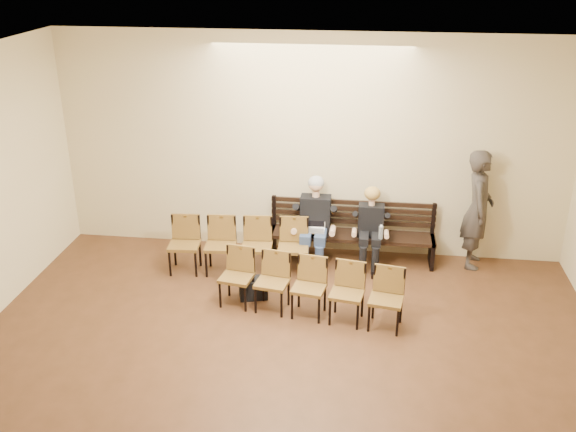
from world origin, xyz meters
name	(u,v)px	position (x,y,z in m)	size (l,w,h in m)	color
room_walls	(266,200)	(0.00, 0.79, 2.54)	(8.02, 10.01, 3.51)	beige
bench	(351,247)	(0.70, 4.65, 0.23)	(2.60, 0.90, 0.45)	black
seated_man	(315,221)	(0.13, 4.53, 0.70)	(0.58, 0.80, 1.39)	black
seated_woman	(370,231)	(0.99, 4.53, 0.57)	(0.49, 0.68, 1.14)	black
laptop	(314,233)	(0.14, 4.36, 0.57)	(0.32, 0.25, 0.23)	silver
water_bottle	(380,239)	(1.15, 4.28, 0.56)	(0.07, 0.07, 0.23)	silver
bag	(253,288)	(-0.63, 3.29, 0.14)	(0.39, 0.27, 0.29)	black
passerby	(479,201)	(2.60, 4.75, 1.08)	(0.79, 0.52, 2.15)	#37322D
chair_row_front	(239,247)	(-0.98, 4.00, 0.44)	(2.12, 0.47, 0.87)	brown
chair_row_back	(309,288)	(0.20, 2.93, 0.41)	(2.50, 0.44, 0.82)	brown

